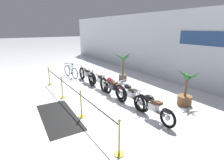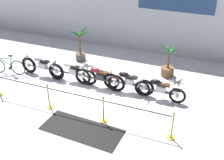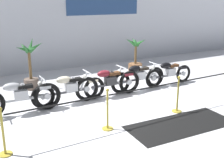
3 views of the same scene
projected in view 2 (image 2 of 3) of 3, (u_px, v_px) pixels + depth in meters
ground_plane at (92, 94)px, 11.68m from camera, size 120.00×120.00×0.00m
back_wall at (133, 11)px, 14.73m from camera, size 28.00×0.29×4.20m
motorcycle_silver_0 at (42, 67)px, 12.78m from camera, size 2.34×0.62×0.98m
motorcycle_cream_1 at (72, 72)px, 12.38m from camera, size 2.37×0.62×0.94m
motorcycle_maroon_2 at (99, 78)px, 11.90m from camera, size 2.34×0.62×0.97m
motorcycle_black_3 at (128, 82)px, 11.60m from camera, size 2.22×0.62×0.95m
motorcycle_black_4 at (160, 89)px, 11.14m from camera, size 2.10×0.62×0.91m
bicycle at (8, 66)px, 13.02m from camera, size 1.73×0.48×0.97m
potted_palm_left_of_row at (168, 63)px, 12.76m from camera, size 1.04×1.03×1.59m
potted_palm_right_of_row at (80, 45)px, 14.05m from camera, size 1.02×0.99×1.85m
stanchion_far_left at (45, 92)px, 10.54m from camera, size 7.20×0.28×1.05m
stanchion_mid_left at (49, 100)px, 10.68m from camera, size 0.28×0.28×1.05m
stanchion_mid_right at (103, 113)px, 9.96m from camera, size 0.28×0.28×1.05m
stanchion_far_right at (172, 130)px, 9.18m from camera, size 0.28×0.28×1.05m
floor_banner at (82, 130)px, 9.71m from camera, size 2.92×1.36×0.01m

